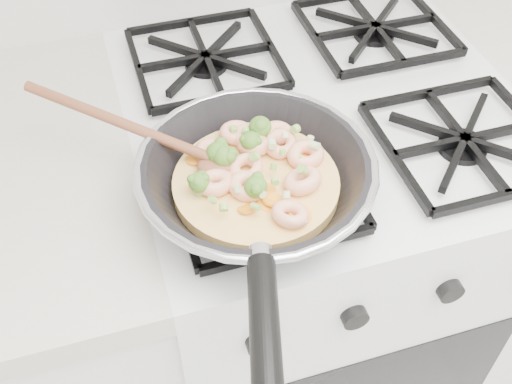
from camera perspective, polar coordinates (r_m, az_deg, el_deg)
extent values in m
cube|color=white|center=(1.30, 4.70, -7.63)|extent=(0.60, 0.60, 0.90)
cube|color=black|center=(0.96, 6.36, 8.45)|extent=(0.56, 0.56, 0.02)
torus|color=silver|center=(0.76, 0.00, 2.45)|extent=(0.30, 0.30, 0.01)
cylinder|color=black|center=(0.61, 0.85, -13.30)|extent=(0.08, 0.19, 0.03)
cylinder|color=#FECC6E|center=(0.78, 0.00, 0.71)|extent=(0.21, 0.21, 0.02)
ellipsoid|color=brown|center=(0.78, -3.41, 2.62)|extent=(0.07, 0.07, 0.02)
cylinder|color=brown|center=(0.82, -12.61, 6.35)|extent=(0.21, 0.17, 0.05)
torus|color=#FFBC96|center=(0.76, 4.27, 1.02)|extent=(0.06, 0.07, 0.03)
torus|color=#FFBC96|center=(0.82, -1.76, 5.43)|extent=(0.05, 0.05, 0.02)
torus|color=#FFBC96|center=(0.80, -3.92, 3.58)|extent=(0.07, 0.07, 0.02)
torus|color=#FFBC96|center=(0.72, 3.13, -2.02)|extent=(0.07, 0.07, 0.02)
torus|color=#FFBC96|center=(0.79, 4.56, 3.40)|extent=(0.05, 0.06, 0.03)
torus|color=#FFBC96|center=(0.76, -3.74, 0.84)|extent=(0.06, 0.06, 0.02)
torus|color=#FFBC96|center=(0.81, 2.25, 4.45)|extent=(0.07, 0.07, 0.02)
torus|color=#FFBC96|center=(0.78, -0.94, 2.19)|extent=(0.07, 0.07, 0.02)
torus|color=#FFBC96|center=(0.82, -0.66, 5.04)|extent=(0.06, 0.05, 0.02)
torus|color=#FFBC96|center=(0.75, -0.82, 0.54)|extent=(0.07, 0.07, 0.03)
torus|color=#FFBC96|center=(0.81, -0.19, 4.31)|extent=(0.06, 0.06, 0.03)
torus|color=#FFBC96|center=(0.82, 2.00, 5.43)|extent=(0.06, 0.06, 0.02)
ellipsoid|color=#55872C|center=(0.78, -2.97, 3.28)|extent=(0.04, 0.04, 0.03)
ellipsoid|color=#55872C|center=(0.82, 0.38, 5.91)|extent=(0.04, 0.04, 0.03)
ellipsoid|color=#55872C|center=(0.80, -0.50, 4.65)|extent=(0.03, 0.03, 0.03)
ellipsoid|color=#55872C|center=(0.78, -3.54, 3.60)|extent=(0.04, 0.04, 0.03)
ellipsoid|color=#55872C|center=(0.74, -0.02, 0.48)|extent=(0.04, 0.04, 0.03)
ellipsoid|color=#55872C|center=(0.75, -5.22, 0.88)|extent=(0.03, 0.03, 0.03)
cylinder|color=orange|center=(0.83, 1.45, 5.12)|extent=(0.03, 0.03, 0.01)
cylinder|color=orange|center=(0.76, 0.84, 0.06)|extent=(0.04, 0.04, 0.01)
cylinder|color=orange|center=(0.80, -5.47, 3.09)|extent=(0.03, 0.03, 0.01)
cylinder|color=orange|center=(0.81, -3.72, 3.94)|extent=(0.04, 0.04, 0.01)
cylinder|color=orange|center=(0.75, 1.31, -0.95)|extent=(0.04, 0.04, 0.01)
cylinder|color=orange|center=(0.80, 4.03, 3.32)|extent=(0.04, 0.04, 0.01)
cylinder|color=orange|center=(0.75, 1.55, -0.79)|extent=(0.04, 0.04, 0.01)
cylinder|color=orange|center=(0.74, -0.78, -1.48)|extent=(0.03, 0.03, 0.01)
cylinder|color=orange|center=(0.76, -1.39, -0.19)|extent=(0.03, 0.03, 0.01)
cylinder|color=orange|center=(0.81, -4.43, 3.65)|extent=(0.04, 0.04, 0.01)
cylinder|color=orange|center=(0.73, 4.07, -2.23)|extent=(0.03, 0.03, 0.01)
cylinder|color=beige|center=(0.74, -1.76, 0.30)|extent=(0.01, 0.01, 0.01)
cylinder|color=#84BE4C|center=(0.77, 2.44, 3.66)|extent=(0.01, 0.01, 0.01)
cylinder|color=beige|center=(0.78, 1.48, 4.40)|extent=(0.01, 0.01, 0.01)
cylinder|color=#84BE4C|center=(0.77, -0.15, 3.29)|extent=(0.01, 0.01, 0.01)
cylinder|color=#84BE4C|center=(0.81, -2.06, 5.74)|extent=(0.01, 0.01, 0.01)
cylinder|color=beige|center=(0.81, 4.98, 4.87)|extent=(0.01, 0.01, 0.01)
cylinder|color=beige|center=(0.74, 2.78, -0.21)|extent=(0.01, 0.01, 0.01)
cylinder|color=#84BE4C|center=(0.80, -0.95, 5.57)|extent=(0.01, 0.01, 0.01)
cylinder|color=#84BE4C|center=(0.81, 3.62, 5.75)|extent=(0.01, 0.01, 0.01)
cylinder|color=#84BE4C|center=(0.78, 3.98, 3.15)|extent=(0.01, 0.01, 0.01)
cylinder|color=#84BE4C|center=(0.74, 1.74, 0.96)|extent=(0.01, 0.01, 0.01)
cylinder|color=#84BE4C|center=(0.80, -3.39, 4.23)|extent=(0.01, 0.01, 0.01)
cylinder|color=#84BE4C|center=(0.72, -2.98, -1.43)|extent=(0.01, 0.01, 0.01)
cylinder|color=#84BE4C|center=(0.77, 1.61, 2.33)|extent=(0.01, 0.01, 0.01)
cylinder|color=beige|center=(0.79, 5.42, 4.23)|extent=(0.01, 0.01, 0.01)
cylinder|color=beige|center=(0.80, 2.67, 5.23)|extent=(0.01, 0.01, 0.01)
cylinder|color=beige|center=(0.74, 0.50, -0.09)|extent=(0.01, 0.01, 0.01)
cylinder|color=#84BE4C|center=(0.72, -0.05, -1.36)|extent=(0.01, 0.01, 0.01)
cylinder|color=#84BE4C|center=(0.75, 4.25, 2.07)|extent=(0.01, 0.01, 0.01)
cylinder|color=#84BE4C|center=(0.72, -3.99, -0.73)|extent=(0.01, 0.01, 0.01)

